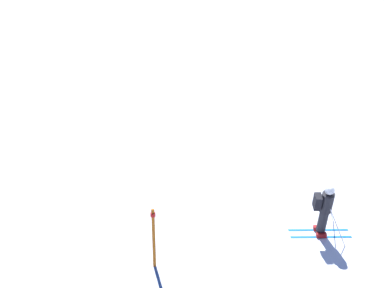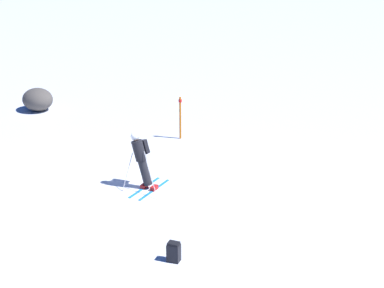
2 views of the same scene
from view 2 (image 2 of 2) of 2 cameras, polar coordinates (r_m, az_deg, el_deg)
ground_plane at (r=16.96m, az=-5.02°, el=-4.41°), size 300.00×300.00×0.00m
skier at (r=16.48m, az=-5.43°, el=-1.38°), size 1.49×1.70×1.82m
spare_backpack at (r=12.91m, az=-1.97°, el=-11.43°), size 0.37×0.36×0.50m
exposed_boulder_0 at (r=25.75m, az=-16.14°, el=4.60°), size 1.59×1.36×1.04m
trail_marker at (r=20.79m, az=-1.26°, el=3.03°), size 0.13×0.13×1.69m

